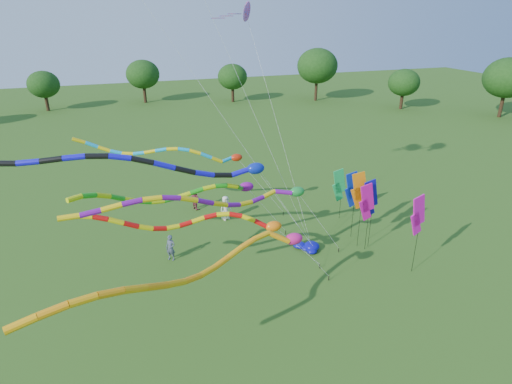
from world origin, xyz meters
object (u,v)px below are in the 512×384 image
object	(u,v)px
tube_kite_red	(210,223)
person_a	(226,208)
tube_kite_orange	(218,261)
blue_nylon_heap	(305,250)
person_b	(171,248)
person_c	(196,199)

from	to	relation	value
tube_kite_red	person_a	world-z (taller)	tube_kite_red
tube_kite_orange	person_a	world-z (taller)	tube_kite_orange
tube_kite_orange	person_a	distance (m)	13.78
tube_kite_orange	blue_nylon_heap	world-z (taller)	tube_kite_orange
person_a	person_b	size ratio (longest dim) A/B	1.10
tube_kite_red	tube_kite_orange	xyz separation A→B (m)	(-0.86, -5.35, 0.95)
blue_nylon_heap	person_c	size ratio (longest dim) A/B	0.98
blue_nylon_heap	person_b	bearing A→B (deg)	166.02
person_a	person_c	xyz separation A→B (m)	(-1.72, 2.54, -0.10)
tube_kite_red	person_a	distance (m)	8.40
tube_kite_orange	person_c	xyz separation A→B (m)	(1.95, 15.27, -3.86)
tube_kite_red	person_c	bearing A→B (deg)	90.48
tube_kite_orange	blue_nylon_heap	size ratio (longest dim) A/B	8.73
tube_kite_red	person_b	distance (m)	4.62
person_c	person_a	bearing A→B (deg)	-169.88
person_b	person_c	size ratio (longest dim) A/B	1.02
tube_kite_red	blue_nylon_heap	bearing A→B (deg)	16.19
person_b	person_c	bearing A→B (deg)	105.12
person_a	blue_nylon_heap	bearing A→B (deg)	-78.99
tube_kite_orange	person_b	bearing A→B (deg)	72.71
person_a	person_c	size ratio (longest dim) A/B	1.12
person_a	person_b	distance (m)	6.36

